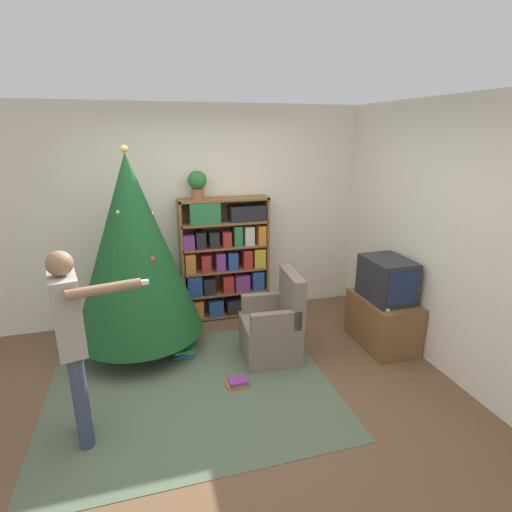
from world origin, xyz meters
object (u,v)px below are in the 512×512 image
at_px(bookshelf, 225,260).
at_px(armchair, 274,328).
at_px(television, 387,279).
at_px(standing_person, 72,335).
at_px(potted_plant, 197,183).
at_px(christmas_tree, 134,247).

bearing_deg(bookshelf, armchair, -76.11).
bearing_deg(television, bookshelf, 141.98).
distance_m(standing_person, potted_plant, 2.34).
relative_size(bookshelf, christmas_tree, 0.71).
height_order(bookshelf, christmas_tree, christmas_tree).
relative_size(bookshelf, television, 2.70).
relative_size(television, standing_person, 0.37).
xyz_separation_m(bookshelf, potted_plant, (-0.31, 0.01, 0.96)).
relative_size(television, christmas_tree, 0.26).
xyz_separation_m(bookshelf, christmas_tree, (-1.06, -0.55, 0.40)).
bearing_deg(armchair, standing_person, -63.93).
relative_size(television, potted_plant, 1.72).
height_order(bookshelf, potted_plant, potted_plant).
distance_m(television, armchair, 1.32).
relative_size(christmas_tree, potted_plant, 6.56).
distance_m(armchair, standing_person, 2.00).
bearing_deg(potted_plant, christmas_tree, -143.39).
xyz_separation_m(armchair, potted_plant, (-0.58, 1.11, 1.39)).
height_order(armchair, potted_plant, potted_plant).
xyz_separation_m(bookshelf, television, (1.51, -1.18, 0.02)).
bearing_deg(armchair, potted_plant, -148.79).
relative_size(christmas_tree, standing_person, 1.42).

